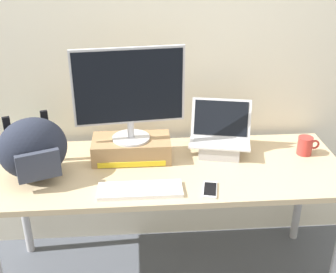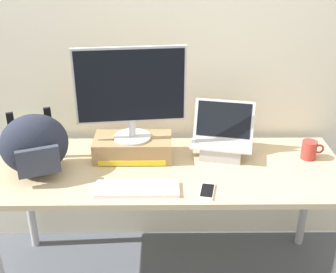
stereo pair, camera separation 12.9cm
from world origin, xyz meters
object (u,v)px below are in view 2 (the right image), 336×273
open_laptop (222,144)px  external_keyboard (137,189)px  toner_box_yellow (133,147)px  cell_phone (207,191)px  desktop_monitor (131,91)px  messenger_backpack (35,145)px  coffee_mug (309,150)px  plush_toy (39,140)px

open_laptop → external_keyboard: 0.58m
toner_box_yellow → external_keyboard: 0.35m
toner_box_yellow → cell_phone: 0.52m
desktop_monitor → messenger_backpack: size_ratio=1.43×
external_keyboard → coffee_mug: 0.98m
open_laptop → cell_phone: bearing=-94.6°
external_keyboard → messenger_backpack: (-0.52, 0.19, 0.15)m
toner_box_yellow → open_laptop: (0.49, 0.03, 0.01)m
desktop_monitor → cell_phone: 0.64m
open_laptop → coffee_mug: (0.47, -0.05, -0.01)m
messenger_backpack → coffee_mug: bearing=-15.9°
desktop_monitor → coffee_mug: desktop_monitor is taller
toner_box_yellow → plush_toy: size_ratio=3.74×
desktop_monitor → plush_toy: (-0.54, 0.10, -0.33)m
open_laptop → plush_toy: open_laptop is taller
toner_box_yellow → open_laptop: size_ratio=1.15×
open_laptop → plush_toy: 1.03m
external_keyboard → coffee_mug: size_ratio=3.26×
toner_box_yellow → coffee_mug: toner_box_yellow is taller
open_laptop → cell_phone: (-0.11, -0.38, -0.06)m
toner_box_yellow → coffee_mug: 0.96m
toner_box_yellow → messenger_backpack: size_ratio=1.05×
desktop_monitor → cell_phone: desktop_monitor is taller
external_keyboard → plush_toy: 0.73m
desktop_monitor → coffee_mug: bearing=-7.5°
messenger_backpack → cell_phone: 0.90m
toner_box_yellow → cell_phone: toner_box_yellow is taller
coffee_mug → toner_box_yellow: bearing=178.5°
plush_toy → messenger_backpack: bearing=-77.9°
messenger_backpack → cell_phone: size_ratio=2.64×
external_keyboard → cell_phone: 0.34m
external_keyboard → cell_phone: bearing=-2.9°
open_laptop → coffee_mug: bearing=5.8°
toner_box_yellow → plush_toy: toner_box_yellow is taller
external_keyboard → coffee_mug: bearing=18.9°
external_keyboard → cell_phone: (0.34, -0.02, -0.01)m
toner_box_yellow → coffee_mug: size_ratio=3.39×
coffee_mug → cell_phone: bearing=-150.4°
coffee_mug → cell_phone: 0.68m
external_keyboard → coffee_mug: coffee_mug is taller
toner_box_yellow → external_keyboard: (0.04, -0.34, -0.05)m
toner_box_yellow → plush_toy: (-0.54, 0.10, -0.00)m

